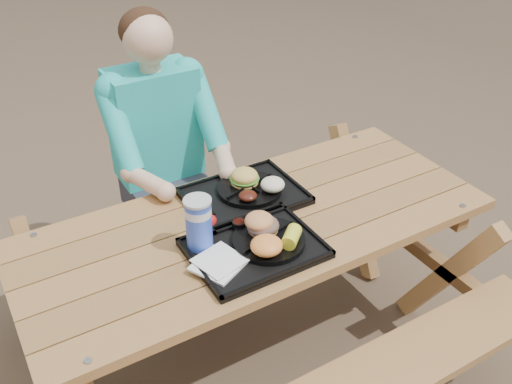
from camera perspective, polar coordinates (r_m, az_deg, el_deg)
ground at (r=2.69m, az=-0.00°, el=-15.84°), size 60.00×60.00×0.00m
picnic_table at (r=2.41m, az=-0.00°, el=-10.04°), size 1.80×1.49×0.75m
tray_near at (r=2.02m, az=-0.16°, el=-5.72°), size 0.45×0.35×0.02m
tray_far at (r=2.29m, az=-1.18°, el=-0.46°), size 0.45×0.35×0.02m
plate_near at (r=2.03m, az=1.26°, el=-4.86°), size 0.26×0.26×0.02m
plate_far at (r=2.29m, az=-0.66°, el=0.29°), size 0.26×0.26×0.02m
napkin_stack at (r=1.93m, az=-3.80°, el=-7.21°), size 0.20×0.20×0.02m
soda_cup at (r=1.97m, az=-5.74°, el=-3.24°), size 0.09×0.09×0.19m
condiment_bbq at (r=2.09m, az=-1.70°, el=-3.29°), size 0.05×0.05×0.03m
condiment_mustard at (r=2.12m, az=-0.22°, el=-2.70°), size 0.05×0.05×0.03m
sandwich at (r=2.02m, az=0.71°, el=-2.63°), size 0.11×0.11×0.11m
mac_cheese at (r=1.94m, az=1.06°, el=-5.37°), size 0.11×0.11×0.06m
corn_cob at (r=1.99m, az=3.57°, el=-4.49°), size 0.13×0.13×0.05m
cutlery_far at (r=2.23m, az=-5.13°, el=-1.19°), size 0.05×0.16×0.01m
burger at (r=2.29m, az=-1.16°, el=1.93°), size 0.11×0.11×0.10m
baked_beans at (r=2.21m, az=-0.83°, el=-0.37°), size 0.07×0.07×0.03m
potato_salad at (r=2.26m, az=1.67°, el=0.76°), size 0.10×0.10×0.05m
diner at (r=2.74m, az=-9.47°, el=2.34°), size 0.48×0.84×1.28m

